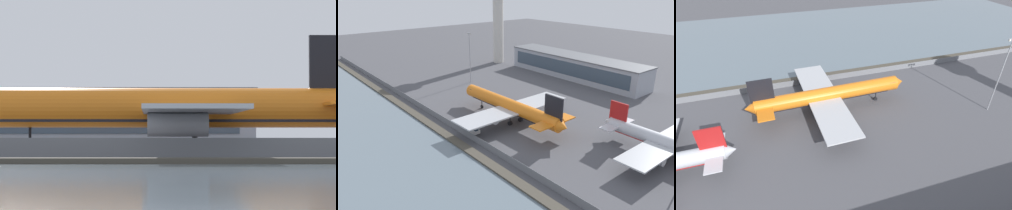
# 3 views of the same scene
# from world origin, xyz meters

# --- Properties ---
(ground_plane) EXTENTS (500.00, 500.00, 0.00)m
(ground_plane) POSITION_xyz_m (0.00, 0.00, 0.00)
(ground_plane) COLOR #4C4C51
(waterfront_lagoon) EXTENTS (320.00, 98.00, 0.01)m
(waterfront_lagoon) POSITION_xyz_m (0.00, -71.00, 0.00)
(waterfront_lagoon) COLOR slate
(waterfront_lagoon) RESTS_ON ground
(shoreline_seawall) EXTENTS (320.00, 3.00, 0.50)m
(shoreline_seawall) POSITION_xyz_m (0.00, -20.50, 0.25)
(shoreline_seawall) COLOR #474238
(shoreline_seawall) RESTS_ON ground
(perimeter_fence) EXTENTS (280.00, 0.10, 2.23)m
(perimeter_fence) POSITION_xyz_m (0.00, -16.00, 1.12)
(perimeter_fence) COLOR slate
(perimeter_fence) RESTS_ON ground
(cargo_jet_orange) EXTENTS (51.42, 44.15, 14.35)m
(cargo_jet_orange) POSITION_xyz_m (5.79, 2.88, 5.48)
(cargo_jet_orange) COLOR orange
(cargo_jet_orange) RESTS_ON ground
(baggage_tug) EXTENTS (1.67, 3.23, 1.80)m
(baggage_tug) POSITION_xyz_m (6.76, -12.96, 0.81)
(baggage_tug) COLOR white
(baggage_tug) RESTS_ON ground
(apron_light_mast_apron_east) EXTENTS (3.20, 0.40, 23.93)m
(apron_light_mast_apron_east) POSITION_xyz_m (-43.38, 19.04, 13.27)
(apron_light_mast_apron_east) COLOR #93969B
(apron_light_mast_apron_east) RESTS_ON ground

